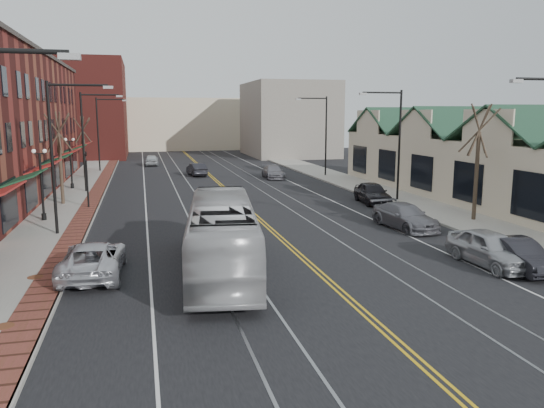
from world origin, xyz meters
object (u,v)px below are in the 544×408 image
transit_bus (222,236)px  parked_car_d (372,193)px  parked_suv (93,259)px  parked_car_c (405,216)px  parked_car_a (491,248)px  parked_car_b (518,255)px

transit_bus → parked_car_d: (13.16, 14.21, -0.77)m
parked_suv → parked_car_c: size_ratio=1.05×
parked_car_a → parked_car_c: bearing=87.9°
transit_bus → parked_car_c: 12.80m
parked_car_c → parked_car_d: parked_car_d is taller
parked_suv → transit_bus: bearing=174.3°
parked_suv → parked_car_b: 17.57m
transit_bus → parked_car_a: 11.53m
parked_car_b → parked_car_c: parked_car_c is taller
parked_car_b → transit_bus: bearing=170.6°
transit_bus → parked_car_d: size_ratio=2.45×
transit_bus → parked_car_d: bearing=-125.1°
parked_car_c → parked_car_d: (1.80, 8.37, 0.06)m
transit_bus → parked_suv: 5.27m
parked_car_a → parked_car_c: parked_car_a is taller
parked_car_d → parked_car_a: bearing=-90.1°
parked_car_a → parked_car_b: size_ratio=1.13×
transit_bus → parked_car_a: bearing=178.3°
parked_car_a → parked_car_b: 1.08m
transit_bus → parked_car_b: transit_bus is taller
parked_car_a → parked_car_b: parked_car_a is taller
transit_bus → parked_car_d: transit_bus is taller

